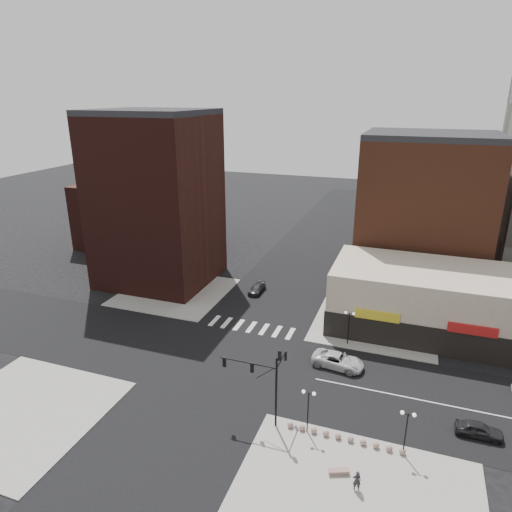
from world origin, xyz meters
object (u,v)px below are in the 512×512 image
(dark_sedan_east, at_px, (479,430))
(white_suv, at_px, (338,360))
(dark_sedan_north, at_px, (257,289))
(street_lamp_se_b, at_px, (407,422))
(pedestrian, at_px, (357,481))
(stone_bench, at_px, (339,472))
(traffic_signal, at_px, (267,374))
(street_lamp_ne, at_px, (349,320))
(street_lamp_se_a, at_px, (308,401))

(dark_sedan_east, bearing_deg, white_suv, 63.27)
(dark_sedan_north, bearing_deg, street_lamp_se_b, -49.61)
(pedestrian, height_order, stone_bench, pedestrian)
(traffic_signal, distance_m, dark_sedan_north, 28.57)
(dark_sedan_east, relative_size, pedestrian, 2.31)
(street_lamp_se_b, distance_m, dark_sedan_north, 34.52)
(street_lamp_se_b, relative_size, dark_sedan_east, 1.07)
(street_lamp_se_b, xyz_separation_m, white_suv, (-7.27, 11.04, -2.52))
(traffic_signal, xyz_separation_m, stone_bench, (7.17, -3.94, -4.64))
(street_lamp_se_b, height_order, stone_bench, street_lamp_se_b)
(dark_sedan_north, bearing_deg, white_suv, -45.70)
(street_lamp_ne, xyz_separation_m, white_suv, (-0.27, -4.96, -2.52))
(street_lamp_se_a, relative_size, street_lamp_se_b, 1.00)
(white_suv, relative_size, stone_bench, 3.26)
(traffic_signal, relative_size, street_lamp_ne, 1.87)
(dark_sedan_north, bearing_deg, traffic_signal, -68.09)
(dark_sedan_north, relative_size, stone_bench, 2.47)
(traffic_signal, distance_m, white_suv, 12.49)
(dark_sedan_east, bearing_deg, street_lamp_se_b, 126.41)
(dark_sedan_north, height_order, stone_bench, dark_sedan_north)
(traffic_signal, relative_size, stone_bench, 4.59)
(street_lamp_se_a, relative_size, dark_sedan_east, 1.07)
(traffic_signal, bearing_deg, white_suv, 67.54)
(dark_sedan_east, height_order, pedestrian, pedestrian)
(dark_sedan_east, relative_size, dark_sedan_north, 0.93)
(traffic_signal, xyz_separation_m, street_lamp_ne, (4.76, 15.83, -1.67))
(street_lamp_se_b, height_order, white_suv, street_lamp_se_b)
(stone_bench, bearing_deg, pedestrian, -57.96)
(street_lamp_ne, relative_size, dark_sedan_east, 1.07)
(street_lamp_se_b, height_order, street_lamp_ne, same)
(dark_sedan_east, xyz_separation_m, pedestrian, (-9.11, -9.35, 0.30))
(white_suv, distance_m, pedestrian, 16.41)
(street_lamp_se_b, bearing_deg, dark_sedan_east, 36.99)
(white_suv, distance_m, dark_sedan_east, 14.79)
(street_lamp_se_b, bearing_deg, white_suv, 123.36)
(street_lamp_ne, height_order, white_suv, street_lamp_ne)
(traffic_signal, distance_m, stone_bench, 9.40)
(traffic_signal, bearing_deg, street_lamp_ne, 73.25)
(stone_bench, bearing_deg, street_lamp_ne, 74.49)
(street_lamp_ne, height_order, stone_bench, street_lamp_ne)
(street_lamp_se_a, bearing_deg, street_lamp_se_b, 0.00)
(traffic_signal, relative_size, street_lamp_se_a, 1.87)
(pedestrian, bearing_deg, dark_sedan_north, -71.79)
(street_lamp_se_a, xyz_separation_m, stone_bench, (3.41, -3.77, -2.97))
(street_lamp_ne, height_order, dark_sedan_east, street_lamp_ne)
(street_lamp_se_a, height_order, dark_sedan_east, street_lamp_se_a)
(dark_sedan_north, bearing_deg, street_lamp_ne, -34.31)
(white_suv, height_order, dark_sedan_north, white_suv)
(street_lamp_ne, height_order, dark_sedan_north, street_lamp_ne)
(traffic_signal, distance_m, street_lamp_se_b, 11.88)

